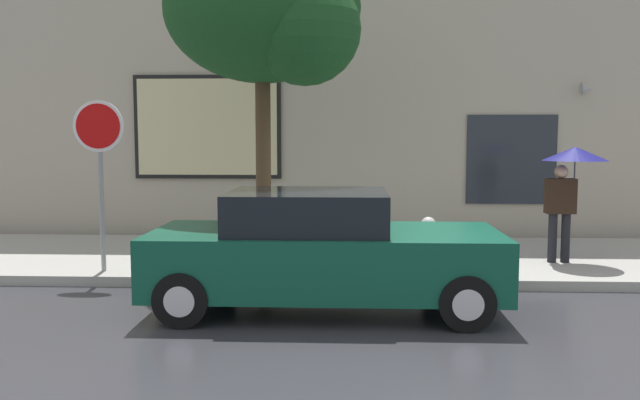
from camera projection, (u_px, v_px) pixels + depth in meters
ground_plane at (380, 308)px, 8.32m from camera, size 60.00×60.00×0.00m
sidewalk at (372, 258)px, 11.29m from camera, size 20.00×4.00×0.15m
building_facade at (368, 72)px, 13.44m from camera, size 20.00×0.67×7.00m
parked_car at (322, 252)px, 8.21m from camera, size 4.32×1.94×1.49m
fire_hydrant at (428, 241)px, 10.36m from camera, size 0.30×0.44×0.76m
pedestrian_with_umbrella at (571, 170)px, 10.42m from camera, size 1.02×1.02×1.85m
street_tree at (271, 14)px, 10.01m from camera, size 3.04×2.58×5.12m
stop_sign at (99, 151)px, 9.70m from camera, size 0.76×0.10×2.55m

